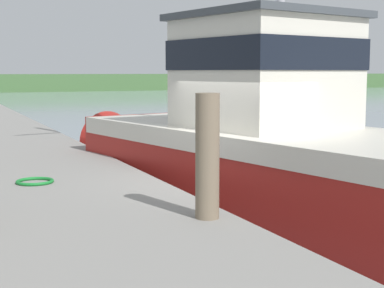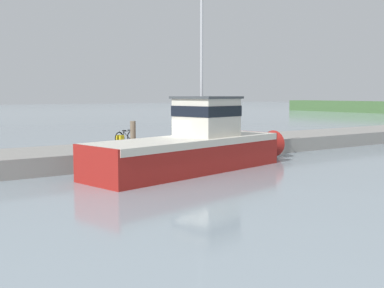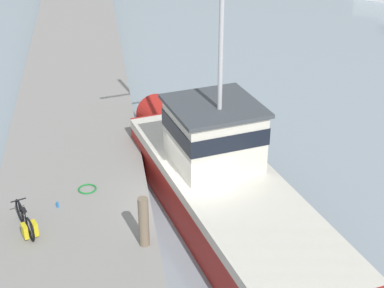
% 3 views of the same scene
% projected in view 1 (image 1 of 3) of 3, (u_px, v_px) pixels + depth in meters
% --- Properties ---
extents(ground_plane, '(320.00, 320.00, 0.00)m').
position_uv_depth(ground_plane, '(229.00, 232.00, 9.84)').
color(ground_plane, '#84939E').
extents(dock_pier, '(4.81, 80.00, 0.92)m').
position_uv_depth(dock_pier, '(10.00, 227.00, 8.37)').
color(dock_pier, gray).
rests_on(dock_pier, ground_plane).
extents(far_shoreline, '(180.00, 5.00, 2.33)m').
position_uv_depth(far_shoreline, '(183.00, 82.00, 87.81)').
color(far_shoreline, '#426638').
rests_on(far_shoreline, ground_plane).
extents(fishing_boat_main, '(5.32, 13.20, 10.40)m').
position_uv_depth(fishing_boat_main, '(294.00, 153.00, 10.02)').
color(fishing_boat_main, maroon).
rests_on(fishing_boat_main, ground_plane).
extents(boat_red_outer, '(4.62, 4.55, 2.30)m').
position_uv_depth(boat_red_outer, '(309.00, 98.00, 40.52)').
color(boat_red_outer, silver).
rests_on(boat_red_outer, ground_plane).
extents(mooring_post, '(0.29, 0.29, 1.50)m').
position_uv_depth(mooring_post, '(207.00, 156.00, 6.96)').
color(mooring_post, '#756651').
rests_on(mooring_post, dock_pier).
extents(hose_coil, '(0.59, 0.59, 0.05)m').
position_uv_depth(hose_coil, '(35.00, 181.00, 9.27)').
color(hose_coil, '#197A2D').
rests_on(hose_coil, dock_pier).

